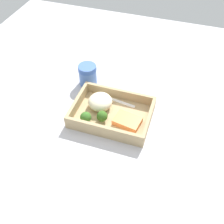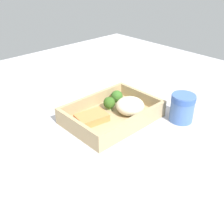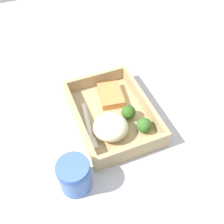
# 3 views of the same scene
# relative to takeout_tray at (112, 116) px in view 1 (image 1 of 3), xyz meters

# --- Properties ---
(ground_plane) EXTENTS (1.60, 1.60, 0.02)m
(ground_plane) POSITION_rel_takeout_tray_xyz_m (0.00, 0.00, -0.02)
(ground_plane) COLOR #B6B4BB
(takeout_tray) EXTENTS (0.29, 0.20, 0.01)m
(takeout_tray) POSITION_rel_takeout_tray_xyz_m (0.00, 0.00, 0.00)
(takeout_tray) COLOR tan
(takeout_tray) RESTS_ON ground_plane
(tray_rim) EXTENTS (0.29, 0.20, 0.04)m
(tray_rim) POSITION_rel_takeout_tray_xyz_m (0.00, 0.00, 0.03)
(tray_rim) COLOR tan
(tray_rim) RESTS_ON takeout_tray
(salmon_fillet) EXTENTS (0.10, 0.08, 0.02)m
(salmon_fillet) POSITION_rel_takeout_tray_xyz_m (-0.06, 0.02, 0.02)
(salmon_fillet) COLOR #EF8547
(salmon_fillet) RESTS_ON takeout_tray
(mashed_potatoes) EXTENTS (0.09, 0.09, 0.05)m
(mashed_potatoes) POSITION_rel_takeout_tray_xyz_m (0.05, -0.03, 0.03)
(mashed_potatoes) COLOR beige
(mashed_potatoes) RESTS_ON takeout_tray
(broccoli_floret_1) EXTENTS (0.04, 0.04, 0.04)m
(broccoli_floret_1) POSITION_rel_takeout_tray_xyz_m (0.08, 0.06, 0.03)
(broccoli_floret_1) COLOR #81AB5A
(broccoli_floret_1) RESTS_ON takeout_tray
(broccoli_floret_2) EXTENTS (0.04, 0.04, 0.04)m
(broccoli_floret_2) POSITION_rel_takeout_tray_xyz_m (0.02, 0.04, 0.03)
(broccoli_floret_2) COLOR #80A965
(broccoli_floret_2) RESTS_ON takeout_tray
(fork) EXTENTS (0.16, 0.04, 0.00)m
(fork) POSITION_rel_takeout_tray_xyz_m (0.02, -0.07, 0.01)
(fork) COLOR white
(fork) RESTS_ON takeout_tray
(paper_cup) EXTENTS (0.07, 0.07, 0.09)m
(paper_cup) POSITION_rel_takeout_tray_xyz_m (0.16, -0.15, 0.04)
(paper_cup) COLOR #456AB0
(paper_cup) RESTS_ON ground_plane
(receipt_slip) EXTENTS (0.10, 0.15, 0.00)m
(receipt_slip) POSITION_rel_takeout_tray_xyz_m (-0.01, 0.23, -0.00)
(receipt_slip) COLOR white
(receipt_slip) RESTS_ON ground_plane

